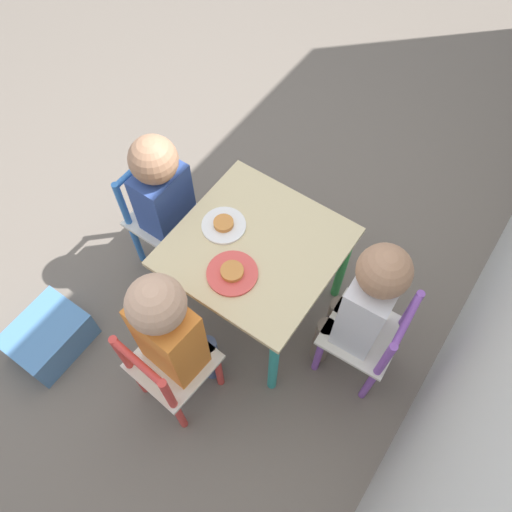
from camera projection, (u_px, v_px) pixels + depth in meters
ground_plane at (256, 305)px, 2.17m from camera, size 6.00×6.00×0.00m
kids_table at (256, 257)px, 1.81m from camera, size 0.56×0.56×0.49m
chair_blue at (163, 218)px, 2.08m from camera, size 0.26×0.26×0.54m
chair_red at (170, 368)px, 1.75m from camera, size 0.28×0.28×0.54m
chair_purple at (367, 338)px, 1.81m from camera, size 0.27×0.27×0.54m
child_front at (166, 196)px, 1.90m from camera, size 0.20×0.22×0.75m
child_right at (172, 332)px, 1.58m from camera, size 0.23×0.21×0.81m
child_back at (364, 304)px, 1.64m from camera, size 0.21×0.22×0.81m
plate_front at (224, 225)px, 1.78m from camera, size 0.16×0.16×0.03m
plate_right at (232, 273)px, 1.68m from camera, size 0.18×0.18×0.03m
storage_bin at (49, 337)px, 2.01m from camera, size 0.30×0.23×0.16m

